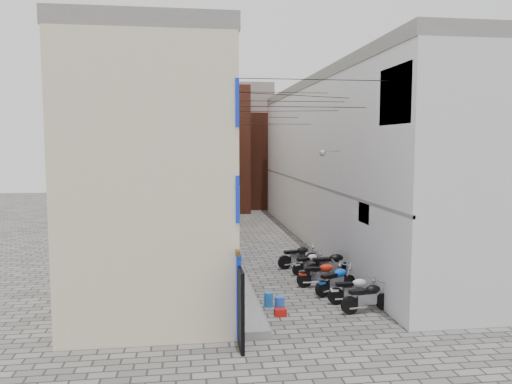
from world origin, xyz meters
name	(u,v)px	position (x,y,z in m)	size (l,w,h in m)	color
ground	(326,337)	(0.00, 0.00, 0.00)	(90.00, 90.00, 0.00)	#555350
plinth	(223,244)	(-2.05, 13.00, 0.12)	(0.90, 26.00, 0.25)	slate
building_left	(166,163)	(-4.98, 12.95, 4.50)	(5.10, 27.00, 9.00)	beige
building_right	(351,162)	(5.00, 13.00, 4.51)	(5.94, 26.00, 9.00)	silver
building_far_brick_left	(210,150)	(-2.00, 28.00, 5.00)	(6.00, 6.00, 10.00)	brown
building_far_brick_right	(266,161)	(3.00, 30.00, 4.00)	(5.00, 6.00, 8.00)	brown
building_far_concrete	(228,143)	(0.00, 34.00, 5.50)	(8.00, 5.00, 11.00)	slate
far_shopfront	(238,199)	(0.00, 25.20, 1.20)	(2.00, 0.30, 2.40)	black
overhead_wires	(279,105)	(0.00, 7.64, 7.12)	(5.80, 13.02, 1.32)	black
motorcycle_a	(367,296)	(1.90, 1.86, 0.55)	(0.60, 1.89, 1.09)	black
motorcycle_b	(354,289)	(1.75, 2.74, 0.53)	(0.58, 1.84, 1.07)	silver
motorcycle_c	(336,279)	(1.47, 3.92, 0.56)	(0.61, 1.93, 1.12)	blue
motorcycle_d	(321,273)	(1.16, 4.84, 0.55)	(0.60, 1.91, 1.10)	#AE220C
motorcycle_e	(331,264)	(1.85, 5.91, 0.63)	(0.69, 2.17, 1.26)	black
motorcycle_f	(309,262)	(1.19, 6.90, 0.49)	(0.54, 1.71, 0.99)	silver
motorcycle_g	(298,255)	(0.94, 7.89, 0.57)	(0.62, 1.96, 1.13)	black
person_a	(233,265)	(-2.23, 4.88, 0.98)	(0.53, 0.35, 1.45)	#965F36
person_b	(232,271)	(-2.35, 3.87, 0.99)	(0.72, 0.56, 1.48)	#2F3546
water_jug_near	(279,304)	(-0.95, 2.25, 0.26)	(0.33, 0.33, 0.51)	blue
water_jug_far	(269,299)	(-1.22, 2.86, 0.25)	(0.32, 0.32, 0.49)	#256EBA
red_crate	(280,312)	(-0.99, 1.87, 0.12)	(0.37, 0.28, 0.23)	#B4120C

